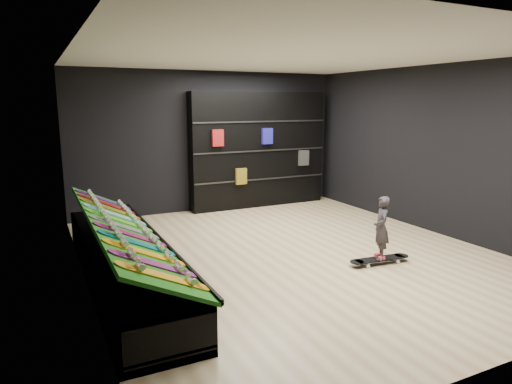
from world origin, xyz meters
name	(u,v)px	position (x,y,z in m)	size (l,w,h in m)	color
floor	(290,254)	(0.00, 0.00, 0.00)	(6.00, 7.00, 0.01)	#D1BC8D
ceiling	(293,55)	(0.00, 0.00, 3.00)	(6.00, 7.00, 0.01)	white
wall_back	(210,141)	(0.00, 3.50, 1.50)	(6.00, 0.02, 3.00)	black
wall_front	(507,205)	(0.00, -3.50, 1.50)	(6.00, 0.02, 3.00)	black
wall_left	(79,172)	(-3.00, 0.00, 1.50)	(0.02, 7.00, 3.00)	black
wall_right	(436,150)	(3.00, 0.00, 1.50)	(0.02, 7.00, 3.00)	black
display_rack	(123,264)	(-2.55, 0.00, 0.25)	(0.90, 4.50, 0.50)	black
turf_ramp	(125,230)	(-2.50, 0.00, 0.71)	(1.00, 4.50, 0.04)	#155D0E
back_shelving	(258,150)	(1.10, 3.32, 1.28)	(3.21, 0.37, 2.56)	black
floor_skateboard	(379,261)	(0.95, -0.96, 0.04)	(0.98, 0.22, 0.09)	black
child	(381,240)	(0.95, -0.96, 0.37)	(0.21, 0.15, 0.56)	black
display_board_0	(164,276)	(-2.49, -1.90, 0.74)	(0.98, 0.22, 0.09)	orange
display_board_1	(154,264)	(-2.49, -1.52, 0.74)	(0.98, 0.22, 0.09)	#2626BF
display_board_2	(146,253)	(-2.49, -1.14, 0.74)	(0.98, 0.22, 0.09)	yellow
display_board_3	(138,243)	(-2.49, -0.76, 0.74)	(0.98, 0.22, 0.09)	#0C8C99
display_board_4	(132,235)	(-2.49, -0.38, 0.74)	(0.98, 0.22, 0.09)	#E5198C
display_board_5	(126,227)	(-2.49, 0.00, 0.74)	(0.98, 0.22, 0.09)	black
display_board_6	(121,221)	(-2.49, 0.38, 0.74)	(0.98, 0.22, 0.09)	green
display_board_7	(116,215)	(-2.49, 0.76, 0.74)	(0.98, 0.22, 0.09)	#0CB2E5
display_board_8	(112,209)	(-2.49, 1.14, 0.74)	(0.98, 0.22, 0.09)	yellow
display_board_9	(108,204)	(-2.49, 1.52, 0.74)	(0.98, 0.22, 0.09)	red
display_board_10	(104,200)	(-2.49, 1.90, 0.74)	(0.98, 0.22, 0.09)	purple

